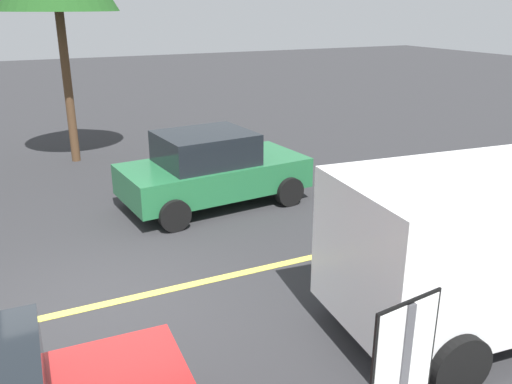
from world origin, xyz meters
TOP-DOWN VIEW (x-y plane):
  - ground_plane at (0.00, 0.00)m, footprint 80.00×80.00m
  - lane_marking_centre at (3.00, 0.00)m, footprint 28.00×0.16m
  - car_green_near_curb at (3.01, 3.21)m, footprint 4.10×2.37m

SIDE VIEW (x-z plane):
  - ground_plane at x=0.00m, z-range 0.00..0.00m
  - lane_marking_centre at x=3.00m, z-range 0.00..0.01m
  - car_green_near_curb at x=3.01m, z-range 0.00..1.63m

